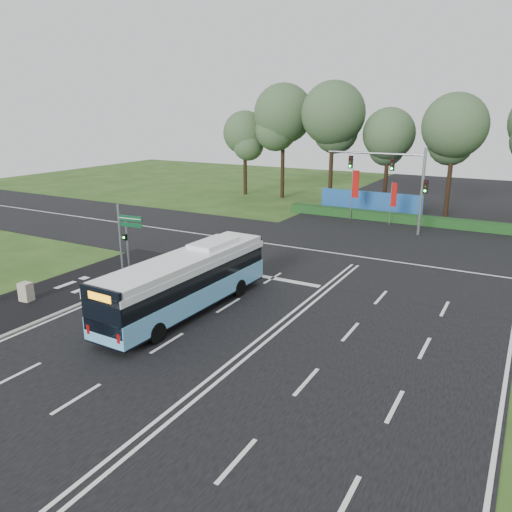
{
  "coord_description": "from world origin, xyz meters",
  "views": [
    {
      "loc": [
        9.73,
        -20.36,
        9.81
      ],
      "look_at": [
        -2.77,
        2.0,
        2.28
      ],
      "focal_mm": 35.0,
      "sensor_mm": 36.0,
      "label": 1
    }
  ],
  "objects": [
    {
      "name": "pedestrian_signal",
      "position": [
        -11.76,
        1.72,
        1.84
      ],
      "size": [
        0.3,
        0.41,
        3.37
      ],
      "rotation": [
        0.0,
        0.0,
        -0.2
      ],
      "color": "gray",
      "rests_on": "ground"
    },
    {
      "name": "hedge",
      "position": [
        0.0,
        24.5,
        0.4
      ],
      "size": [
        22.0,
        1.2,
        0.8
      ],
      "primitive_type": "cube",
      "color": "#173D16",
      "rests_on": "ground"
    },
    {
      "name": "city_bus",
      "position": [
        -4.7,
        -1.61,
        1.6
      ],
      "size": [
        2.63,
        11.14,
        3.18
      ],
      "rotation": [
        0.0,
        0.0,
        -0.03
      ],
      "color": "#62B3E3",
      "rests_on": "ground"
    },
    {
      "name": "bike_path",
      "position": [
        -12.5,
        -3.0,
        0.03
      ],
      "size": [
        5.0,
        18.0,
        0.06
      ],
      "primitive_type": "cube",
      "color": "black",
      "rests_on": "ground"
    },
    {
      "name": "street_sign",
      "position": [
        -11.27,
        1.08,
        2.77
      ],
      "size": [
        1.73,
        0.26,
        4.44
      ],
      "rotation": [
        0.0,
        0.0,
        0.1
      ],
      "color": "gray",
      "rests_on": "ground"
    },
    {
      "name": "utility_cabinet",
      "position": [
        -13.0,
        -4.69,
        0.53
      ],
      "size": [
        0.68,
        0.58,
        1.05
      ],
      "primitive_type": "cube",
      "rotation": [
        0.0,
        0.0,
        0.08
      ],
      "color": "#BDB098",
      "rests_on": "ground"
    },
    {
      "name": "kerb_strip",
      "position": [
        -10.1,
        -3.0,
        0.06
      ],
      "size": [
        0.25,
        18.0,
        0.12
      ],
      "primitive_type": "cube",
      "color": "gray",
      "rests_on": "ground"
    },
    {
      "name": "blue_hoarding",
      "position": [
        -4.0,
        27.0,
        1.1
      ],
      "size": [
        10.0,
        0.3,
        2.2
      ],
      "primitive_type": "cube",
      "color": "#1B4D95",
      "rests_on": "ground"
    },
    {
      "name": "road_main",
      "position": [
        0.0,
        0.0,
        0.02
      ],
      "size": [
        20.0,
        120.0,
        0.04
      ],
      "primitive_type": "cube",
      "color": "black",
      "rests_on": "ground"
    },
    {
      "name": "road_cross",
      "position": [
        0.0,
        12.0,
        0.03
      ],
      "size": [
        120.0,
        14.0,
        0.05
      ],
      "primitive_type": "cube",
      "color": "black",
      "rests_on": "ground"
    },
    {
      "name": "traffic_light_gantry",
      "position": [
        0.21,
        20.5,
        4.66
      ],
      "size": [
        8.41,
        0.28,
        7.0
      ],
      "color": "gray",
      "rests_on": "ground"
    },
    {
      "name": "banner_flag_left",
      "position": [
        -4.58,
        23.66,
        3.04
      ],
      "size": [
        0.69,
        0.12,
        4.66
      ],
      "rotation": [
        0.0,
        0.0,
        -0.09
      ],
      "color": "gray",
      "rests_on": "ground"
    },
    {
      "name": "ground",
      "position": [
        0.0,
        0.0,
        0.0
      ],
      "size": [
        120.0,
        120.0,
        0.0
      ],
      "primitive_type": "plane",
      "color": "#264416",
      "rests_on": "ground"
    },
    {
      "name": "eucalyptus_row",
      "position": [
        3.34,
        31.17,
        8.68
      ],
      "size": [
        53.24,
        9.62,
        12.76
      ],
      "color": "black",
      "rests_on": "ground"
    },
    {
      "name": "banner_flag_mid",
      "position": [
        -0.81,
        22.82,
        2.55
      ],
      "size": [
        0.55,
        0.22,
        3.87
      ],
      "rotation": [
        0.0,
        0.0,
        -0.33
      ],
      "color": "gray",
      "rests_on": "ground"
    }
  ]
}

